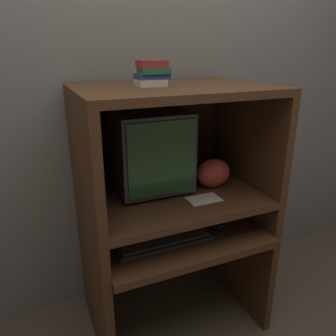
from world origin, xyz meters
TOP-DOWN VIEW (x-y plane):
  - wall_back at (0.00, 0.71)m, footprint 6.00×0.06m
  - desk_base at (0.00, 0.29)m, footprint 0.92×0.69m
  - desk_monitor_shelf at (0.00, 0.33)m, footprint 0.92×0.65m
  - hutch_upper at (0.00, 0.36)m, footprint 0.92×0.65m
  - crt_monitor at (-0.09, 0.43)m, footprint 0.37×0.38m
  - keyboard at (-0.11, 0.18)m, footprint 0.48×0.16m
  - mouse at (0.20, 0.18)m, footprint 0.08×0.05m
  - snack_bag at (0.22, 0.31)m, footprint 0.19×0.14m
  - book_stack at (-0.10, 0.34)m, footprint 0.14×0.11m
  - paper_card at (0.10, 0.18)m, footprint 0.16×0.10m

SIDE VIEW (x-z plane):
  - desk_base at x=0.00m, z-range 0.09..0.70m
  - keyboard at x=-0.11m, z-range 0.61..0.64m
  - mouse at x=0.20m, z-range 0.61..0.65m
  - desk_monitor_shelf at x=0.00m, z-range 0.66..0.85m
  - paper_card at x=0.10m, z-range 0.80..0.80m
  - snack_bag at x=0.22m, z-range 0.80..0.95m
  - crt_monitor at x=-0.09m, z-range 0.81..1.22m
  - hutch_upper at x=0.00m, z-range 0.89..1.43m
  - wall_back at x=0.00m, z-range 0.00..2.60m
  - book_stack at x=-0.10m, z-range 1.33..1.45m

